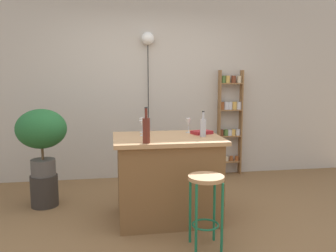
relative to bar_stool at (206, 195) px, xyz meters
name	(u,v)px	position (x,y,z in m)	size (l,w,h in m)	color
ground	(172,229)	(-0.23, 0.41, -0.48)	(12.00, 12.00, 0.00)	brown
back_wall	(150,85)	(-0.23, 2.36, 0.92)	(6.40, 0.10, 2.80)	#BCB2A3
kitchen_counter	(167,177)	(-0.23, 0.71, -0.04)	(1.12, 0.83, 0.89)	brown
bar_stool	(206,195)	(0.00, 0.00, 0.00)	(0.32, 0.32, 0.66)	#196642
spice_shelf	(230,118)	(1.00, 2.23, 0.40)	(0.37, 0.12, 1.62)	olive
plant_stool	(44,190)	(-1.60, 1.29, -0.30)	(0.31, 0.31, 0.37)	#2D2823
potted_plant	(41,133)	(-1.60, 1.29, 0.39)	(0.57, 0.51, 0.78)	#514C47
bottle_vinegar	(146,130)	(-0.48, 0.39, 0.53)	(0.07, 0.07, 0.34)	#5B2319
bottle_sauce_amber	(203,127)	(0.14, 0.65, 0.51)	(0.06, 0.06, 0.27)	#B2B2B7
wine_glass_left	(143,125)	(-0.48, 0.82, 0.52)	(0.07, 0.07, 0.16)	silver
wine_glass_center	(188,122)	(0.05, 0.95, 0.52)	(0.07, 0.07, 0.16)	silver
wine_glass_right	(142,122)	(-0.46, 1.04, 0.52)	(0.07, 0.07, 0.16)	silver
cookbook	(202,132)	(0.18, 0.83, 0.42)	(0.21, 0.15, 0.04)	maroon
pendant_globe_light	(148,42)	(-0.26, 2.25, 1.54)	(0.19, 0.19, 2.16)	black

